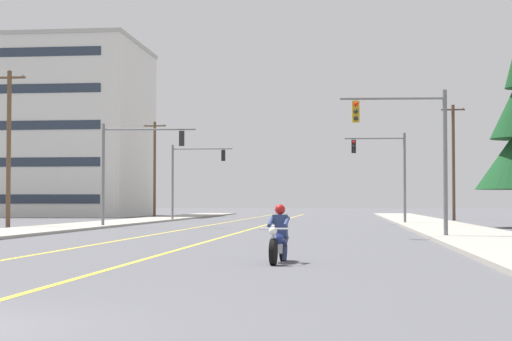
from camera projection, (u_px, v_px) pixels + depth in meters
name	position (u px, v px, depth m)	size (l,w,h in m)	color
lane_stripe_center	(264.00, 225.00, 54.55)	(0.16, 100.00, 0.01)	yellow
lane_stripe_left	(210.00, 225.00, 54.93)	(0.16, 100.00, 0.01)	yellow
sidewalk_kerb_right	(443.00, 227.00, 48.42)	(4.40, 110.00, 0.14)	#9E998E
sidewalk_kerb_left	(81.00, 226.00, 50.72)	(4.40, 110.00, 0.14)	#9E998E
motorcycle_with_rider	(279.00, 239.00, 20.91)	(0.70, 2.19, 1.46)	black
traffic_signal_near_right	(415.00, 141.00, 35.06)	(4.44, 0.57, 6.20)	slate
traffic_signal_near_left	(130.00, 158.00, 50.14)	(5.63, 0.62, 6.20)	slate
traffic_signal_mid_right	(388.00, 165.00, 57.08)	(4.13, 0.46, 6.20)	slate
traffic_signal_mid_left	(190.00, 170.00, 68.55)	(5.03, 0.37, 6.20)	slate
utility_pole_left_near	(9.00, 146.00, 48.80)	(1.92, 0.26, 9.16)	brown
utility_pole_right_far	(453.00, 160.00, 69.20)	(1.94, 0.26, 9.54)	#4C3828
utility_pole_left_far	(155.00, 167.00, 83.21)	(2.22, 0.26, 9.47)	brown
apartment_building_far_left_block	(33.00, 130.00, 90.87)	(23.68, 16.10, 18.54)	silver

